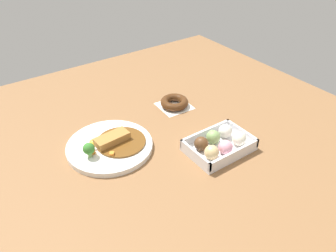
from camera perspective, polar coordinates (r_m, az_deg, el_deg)
name	(u,v)px	position (r m, az deg, el deg)	size (l,w,h in m)	color
ground_plane	(166,155)	(1.07, -0.36, -4.98)	(1.60, 1.60, 0.00)	brown
curry_plate	(110,145)	(1.10, -10.02, -3.32)	(0.28, 0.28, 0.07)	white
donut_box	(219,144)	(1.08, 8.86, -3.10)	(0.21, 0.15, 0.06)	white
chocolate_ring_donut	(174,103)	(1.30, 1.12, 4.08)	(0.13, 0.13, 0.03)	white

